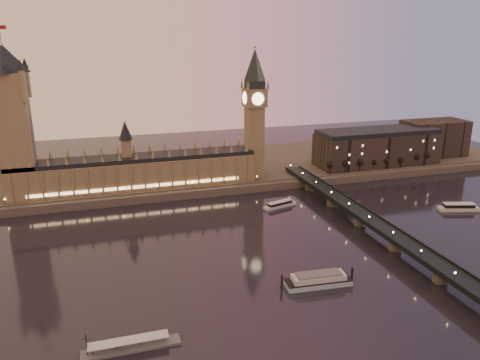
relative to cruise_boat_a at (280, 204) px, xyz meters
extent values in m
plane|color=black|center=(-55.00, -65.56, -1.83)|extent=(700.00, 700.00, 0.00)
cube|color=#423D35|center=(-25.00, 99.44, 1.17)|extent=(560.00, 130.00, 6.00)
cube|color=brown|center=(-95.00, 55.44, 15.17)|extent=(180.00, 26.00, 22.00)
cube|color=black|center=(-95.00, 55.44, 27.77)|extent=(180.00, 22.00, 3.20)
cube|color=#FFCC7F|center=(-95.00, 41.94, 9.17)|extent=(153.00, 0.25, 2.20)
cube|color=brown|center=(-175.00, 55.44, 48.17)|extent=(22.00, 22.00, 88.00)
cone|color=black|center=(-175.00, 55.44, 101.17)|extent=(31.68, 31.68, 18.00)
cylinder|color=black|center=(-175.00, 55.44, 116.17)|extent=(0.44, 0.44, 12.00)
cube|color=maroon|center=(-172.80, 55.44, 120.67)|extent=(4.00, 0.15, 2.50)
cube|color=brown|center=(-1.00, 55.44, 33.17)|extent=(13.00, 13.00, 58.00)
cube|color=brown|center=(-1.00, 55.44, 69.17)|extent=(16.00, 16.00, 14.00)
cylinder|color=#FFEAA5|center=(-1.00, 47.26, 69.17)|extent=(9.60, 0.35, 9.60)
cylinder|color=#FFEAA5|center=(-9.18, 55.44, 69.17)|extent=(0.35, 9.60, 9.60)
cube|color=black|center=(-1.00, 55.44, 79.17)|extent=(13.00, 13.00, 6.00)
cone|color=black|center=(-1.00, 55.44, 94.17)|extent=(17.68, 17.68, 24.00)
sphere|color=gold|center=(-1.00, 55.44, 107.17)|extent=(2.00, 2.00, 2.00)
cube|color=black|center=(37.00, -65.56, 6.17)|extent=(13.00, 260.00, 2.00)
cube|color=black|center=(30.70, -65.56, 7.67)|extent=(0.60, 260.00, 1.00)
cube|color=black|center=(43.30, -65.56, 7.67)|extent=(0.60, 260.00, 1.00)
cube|color=black|center=(117.00, 61.44, 18.17)|extent=(110.00, 36.00, 28.00)
cube|color=black|center=(117.00, 61.44, 34.17)|extent=(108.00, 34.00, 4.00)
cube|color=black|center=(187.00, 73.44, 21.17)|extent=(60.00, 30.00, 34.00)
cylinder|color=black|center=(59.60, 43.44, 8.21)|extent=(0.70, 0.70, 8.08)
sphere|color=black|center=(59.60, 43.44, 12.43)|extent=(5.38, 5.38, 5.38)
cylinder|color=black|center=(73.80, 43.44, 8.21)|extent=(0.70, 0.70, 8.08)
sphere|color=black|center=(73.80, 43.44, 12.43)|extent=(5.38, 5.38, 5.38)
cylinder|color=black|center=(88.00, 43.44, 8.21)|extent=(0.70, 0.70, 8.08)
sphere|color=black|center=(88.00, 43.44, 12.43)|extent=(5.38, 5.38, 5.38)
cylinder|color=black|center=(102.20, 43.44, 8.21)|extent=(0.70, 0.70, 8.08)
sphere|color=black|center=(102.20, 43.44, 12.43)|extent=(5.38, 5.38, 5.38)
cylinder|color=black|center=(116.40, 43.44, 8.21)|extent=(0.70, 0.70, 8.08)
sphere|color=black|center=(116.40, 43.44, 12.43)|extent=(5.38, 5.38, 5.38)
cylinder|color=black|center=(130.59, 43.44, 8.21)|extent=(0.70, 0.70, 8.08)
sphere|color=black|center=(130.59, 43.44, 12.43)|extent=(5.38, 5.38, 5.38)
cylinder|color=black|center=(144.79, 43.44, 8.21)|extent=(0.70, 0.70, 8.08)
sphere|color=black|center=(144.79, 43.44, 12.43)|extent=(5.38, 5.38, 5.38)
cylinder|color=black|center=(158.99, 43.44, 8.21)|extent=(0.70, 0.70, 8.08)
sphere|color=black|center=(158.99, 43.44, 12.43)|extent=(5.38, 5.38, 5.38)
cube|color=silver|center=(0.00, 0.00, -0.88)|extent=(26.46, 12.41, 1.90)
cube|color=black|center=(0.00, 0.00, 1.02)|extent=(19.70, 9.62, 1.90)
cube|color=silver|center=(0.00, 0.00, 2.15)|extent=(20.26, 9.97, 0.35)
cube|color=silver|center=(117.30, -43.35, -0.64)|extent=(28.90, 14.60, 2.37)
cube|color=black|center=(117.30, -43.35, 1.74)|extent=(21.54, 11.34, 2.37)
cube|color=silver|center=(117.30, -43.35, 3.14)|extent=(22.16, 11.77, 0.43)
cube|color=#9CB0C7|center=(-22.77, -107.70, -0.50)|extent=(33.34, 11.68, 2.66)
cube|color=black|center=(-22.77, -107.70, 1.09)|extent=(33.34, 11.68, 0.51)
cube|color=silver|center=(-22.77, -107.70, 2.67)|extent=(27.14, 10.19, 2.66)
cube|color=#595B5E|center=(-22.77, -107.70, 4.36)|extent=(22.98, 8.86, 0.72)
cylinder|color=black|center=(-41.12, -105.29, 1.65)|extent=(1.13, 1.13, 6.95)
cylinder|color=black|center=(-4.41, -108.10, 1.65)|extent=(1.13, 1.13, 6.95)
cube|color=#595B5E|center=(-114.69, -130.45, -1.28)|extent=(38.31, 6.39, 1.09)
cube|color=silver|center=(-115.60, -130.45, 2.32)|extent=(31.02, 5.47, 0.27)
cylinder|color=black|center=(-131.11, -130.45, 3.83)|extent=(0.36, 0.36, 9.12)
cylinder|color=black|center=(-131.11, -130.45, 6.11)|extent=(3.65, 0.22, 0.22)
camera|label=1|loc=(-119.63, -291.66, 116.48)|focal=35.00mm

